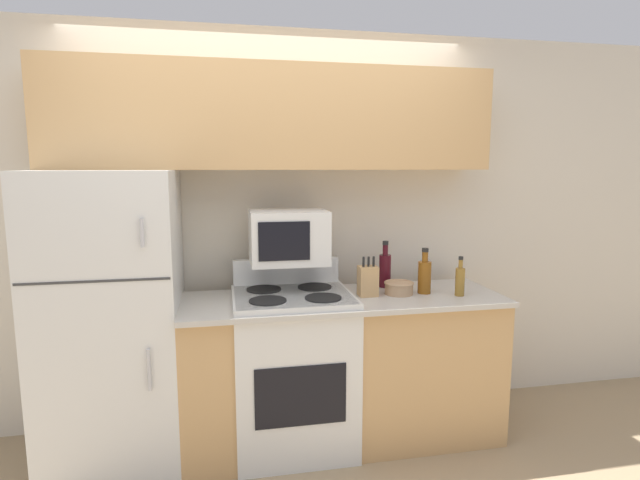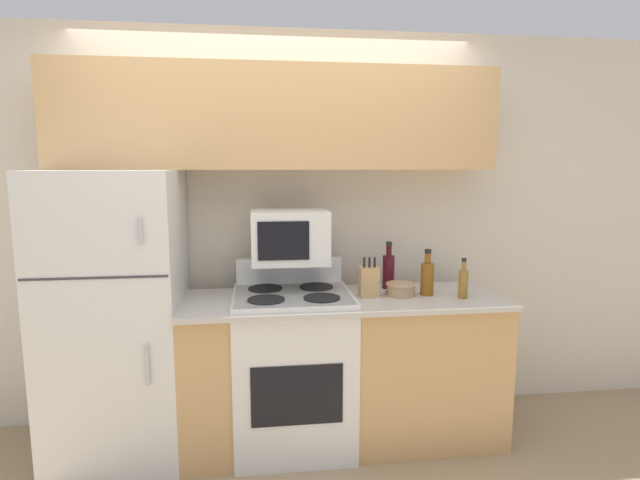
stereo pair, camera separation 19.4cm
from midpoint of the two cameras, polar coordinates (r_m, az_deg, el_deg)
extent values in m
plane|color=tan|center=(3.07, -1.78, -24.95)|extent=(12.00, 12.00, 0.00)
cube|color=beige|center=(3.33, -3.11, 1.29)|extent=(8.00, 0.05, 2.55)
cube|color=tan|center=(3.17, 4.53, -14.76)|extent=(1.91, 0.59, 0.88)
cube|color=#BCB7AD|center=(3.00, 4.71, -6.85)|extent=(1.91, 0.63, 0.03)
cube|color=silver|center=(3.11, -20.50, -8.06)|extent=(0.74, 0.71, 1.67)
cube|color=#383838|center=(2.71, -22.50, -4.03)|extent=(0.72, 0.01, 0.01)
cylinder|color=#B7B7BC|center=(2.60, -17.87, 0.93)|extent=(0.02, 0.02, 0.14)
cylinder|color=#B7B7BC|center=(2.78, -17.20, -13.55)|extent=(0.02, 0.02, 0.22)
cube|color=tan|center=(3.12, -2.94, 13.67)|extent=(2.65, 0.35, 0.61)
cube|color=silver|center=(3.10, -1.24, -14.67)|extent=(0.70, 0.59, 0.95)
cube|color=black|center=(2.83, -0.58, -17.39)|extent=(0.50, 0.01, 0.34)
cube|color=#2D2D2D|center=(2.94, -1.27, -6.27)|extent=(0.67, 0.57, 0.01)
cube|color=silver|center=(3.20, -1.81, -3.50)|extent=(0.67, 0.06, 0.16)
cylinder|color=black|center=(2.80, -4.20, -6.83)|extent=(0.21, 0.21, 0.01)
cylinder|color=black|center=(2.84, 2.17, -6.63)|extent=(0.21, 0.21, 0.01)
cylinder|color=black|center=(3.06, -4.47, -5.55)|extent=(0.21, 0.21, 0.01)
cylinder|color=black|center=(3.09, 1.38, -5.38)|extent=(0.21, 0.21, 0.01)
cube|color=silver|center=(2.99, -1.66, 0.40)|extent=(0.46, 0.35, 0.32)
cube|color=black|center=(2.81, -2.23, -0.12)|extent=(0.29, 0.01, 0.22)
cube|color=tan|center=(3.01, 7.45, -4.77)|extent=(0.11, 0.09, 0.18)
cylinder|color=black|center=(2.97, 6.96, -2.57)|extent=(0.01, 0.01, 0.06)
cylinder|color=black|center=(2.97, 7.54, -2.55)|extent=(0.01, 0.01, 0.06)
cylinder|color=black|center=(2.98, 8.12, -2.54)|extent=(0.01, 0.01, 0.06)
cylinder|color=tan|center=(3.07, 11.01, -5.63)|extent=(0.17, 0.17, 0.07)
torus|color=tan|center=(3.07, 11.03, -4.99)|extent=(0.18, 0.18, 0.01)
cylinder|color=#470F19|center=(3.23, 9.55, -3.63)|extent=(0.08, 0.08, 0.21)
cylinder|color=#470F19|center=(3.20, 9.61, -1.21)|extent=(0.03, 0.03, 0.07)
cylinder|color=black|center=(3.20, 9.63, -0.42)|extent=(0.04, 0.04, 0.02)
cylinder|color=olive|center=(3.10, 17.78, -4.85)|extent=(0.06, 0.06, 0.17)
cylinder|color=olive|center=(3.07, 17.88, -2.84)|extent=(0.03, 0.03, 0.05)
cylinder|color=black|center=(3.07, 17.91, -2.18)|extent=(0.03, 0.03, 0.02)
cylinder|color=brown|center=(3.11, 13.91, -4.37)|extent=(0.08, 0.08, 0.20)
cylinder|color=brown|center=(3.08, 14.00, -2.04)|extent=(0.04, 0.04, 0.06)
cylinder|color=black|center=(3.08, 14.03, -1.27)|extent=(0.04, 0.04, 0.02)
camera|label=1|loc=(0.10, -88.08, 0.29)|focal=28.00mm
camera|label=2|loc=(0.10, 91.92, -0.29)|focal=28.00mm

